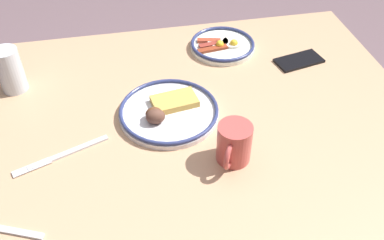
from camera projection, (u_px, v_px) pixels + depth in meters
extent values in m
cube|color=tan|center=(196.00, 124.00, 1.14)|extent=(1.20, 0.96, 0.04)
cylinder|color=#A58160|center=(297.00, 113.00, 1.73)|extent=(0.07, 0.07, 0.69)
cylinder|color=#A58160|center=(44.00, 148.00, 1.58)|extent=(0.07, 0.07, 0.69)
cylinder|color=white|center=(169.00, 113.00, 1.14)|extent=(0.26, 0.26, 0.01)
torus|color=navy|center=(169.00, 110.00, 1.13)|extent=(0.26, 0.26, 0.01)
cube|color=gold|center=(175.00, 101.00, 1.15)|extent=(0.13, 0.09, 0.02)
ellipsoid|color=brown|center=(156.00, 117.00, 1.09)|extent=(0.05, 0.04, 0.04)
ellipsoid|color=brown|center=(155.00, 117.00, 1.09)|extent=(0.03, 0.03, 0.03)
ellipsoid|color=brown|center=(156.00, 115.00, 1.10)|extent=(0.04, 0.03, 0.03)
ellipsoid|color=brown|center=(154.00, 114.00, 1.10)|extent=(0.04, 0.03, 0.03)
cylinder|color=white|center=(222.00, 47.00, 1.37)|extent=(0.20, 0.20, 0.01)
torus|color=navy|center=(223.00, 43.00, 1.37)|extent=(0.20, 0.20, 0.01)
cylinder|color=white|center=(233.00, 43.00, 1.37)|extent=(0.07, 0.07, 0.01)
sphere|color=yellow|center=(234.00, 43.00, 1.36)|extent=(0.02, 0.02, 0.02)
cylinder|color=white|center=(218.00, 42.00, 1.38)|extent=(0.07, 0.07, 0.01)
sphere|color=yellow|center=(220.00, 44.00, 1.35)|extent=(0.03, 0.03, 0.03)
cube|color=#A6402A|center=(209.00, 41.00, 1.38)|extent=(0.08, 0.04, 0.01)
cube|color=#96352A|center=(211.00, 45.00, 1.36)|extent=(0.08, 0.03, 0.01)
cube|color=#933920|center=(213.00, 49.00, 1.34)|extent=(0.10, 0.03, 0.01)
cylinder|color=#BF4C47|center=(234.00, 143.00, 0.99)|extent=(0.08, 0.08, 0.10)
torus|color=#BF4C47|center=(229.00, 155.00, 0.97)|extent=(0.04, 0.06, 0.07)
cylinder|color=brown|center=(235.00, 133.00, 0.97)|extent=(0.07, 0.07, 0.01)
cylinder|color=silver|center=(10.00, 70.00, 1.18)|extent=(0.07, 0.07, 0.13)
cylinder|color=black|center=(12.00, 76.00, 1.19)|extent=(0.06, 0.06, 0.09)
cube|color=black|center=(299.00, 61.00, 1.32)|extent=(0.16, 0.10, 0.01)
cube|color=silver|center=(3.00, 229.00, 0.88)|extent=(0.17, 0.08, 0.01)
cube|color=silver|center=(69.00, 152.00, 1.04)|extent=(0.19, 0.08, 0.01)
cube|color=silver|center=(32.00, 167.00, 1.00)|extent=(0.09, 0.05, 0.00)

